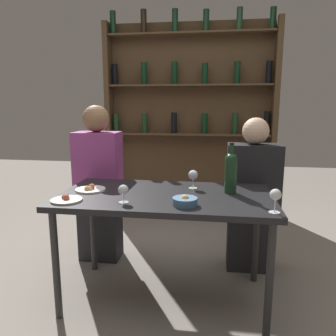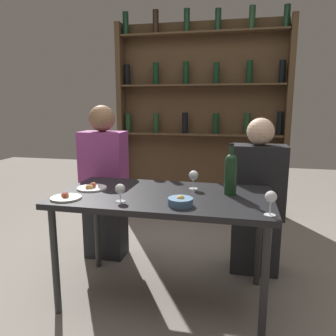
% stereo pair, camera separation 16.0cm
% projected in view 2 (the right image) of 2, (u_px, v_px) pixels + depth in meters
% --- Properties ---
extents(ground_plane, '(10.00, 10.00, 0.00)m').
position_uv_depth(ground_plane, '(165.00, 297.00, 2.24)').
color(ground_plane, gray).
extents(dining_table, '(1.36, 0.73, 0.73)m').
position_uv_depth(dining_table, '(164.00, 204.00, 2.11)').
color(dining_table, black).
rests_on(dining_table, ground_plane).
extents(wine_rack_wall, '(1.98, 0.21, 2.33)m').
position_uv_depth(wine_rack_wall, '(201.00, 112.00, 3.83)').
color(wine_rack_wall, '#4C3823').
rests_on(wine_rack_wall, ground_plane).
extents(wine_bottle, '(0.08, 0.08, 0.33)m').
position_uv_depth(wine_bottle, '(231.00, 172.00, 2.07)').
color(wine_bottle, '#19381E').
rests_on(wine_bottle, dining_table).
extents(wine_glass_0, '(0.07, 0.07, 0.13)m').
position_uv_depth(wine_glass_0, '(194.00, 176.00, 2.21)').
color(wine_glass_0, silver).
rests_on(wine_glass_0, dining_table).
extents(wine_glass_1, '(0.06, 0.06, 0.11)m').
position_uv_depth(wine_glass_1, '(120.00, 190.00, 1.93)').
color(wine_glass_1, silver).
rests_on(wine_glass_1, dining_table).
extents(wine_glass_2, '(0.06, 0.06, 0.13)m').
position_uv_depth(wine_glass_2, '(271.00, 198.00, 1.68)').
color(wine_glass_2, silver).
rests_on(wine_glass_2, dining_table).
extents(food_plate_0, '(0.19, 0.19, 0.04)m').
position_uv_depth(food_plate_0, '(66.00, 197.00, 2.00)').
color(food_plate_0, silver).
rests_on(food_plate_0, dining_table).
extents(food_plate_1, '(0.20, 0.20, 0.05)m').
position_uv_depth(food_plate_1, '(92.00, 188.00, 2.22)').
color(food_plate_1, white).
rests_on(food_plate_1, dining_table).
extents(snack_bowl, '(0.14, 0.14, 0.06)m').
position_uv_depth(snack_bowl, '(180.00, 202.00, 1.86)').
color(snack_bowl, '#4C7299').
rests_on(snack_bowl, dining_table).
extents(seated_person_left, '(0.36, 0.22, 1.29)m').
position_uv_depth(seated_person_left, '(105.00, 186.00, 2.75)').
color(seated_person_left, '#26262B').
rests_on(seated_person_left, ground_plane).
extents(seated_person_right, '(0.40, 0.22, 1.20)m').
position_uv_depth(seated_person_right, '(257.00, 202.00, 2.50)').
color(seated_person_right, '#26262B').
rests_on(seated_person_right, ground_plane).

